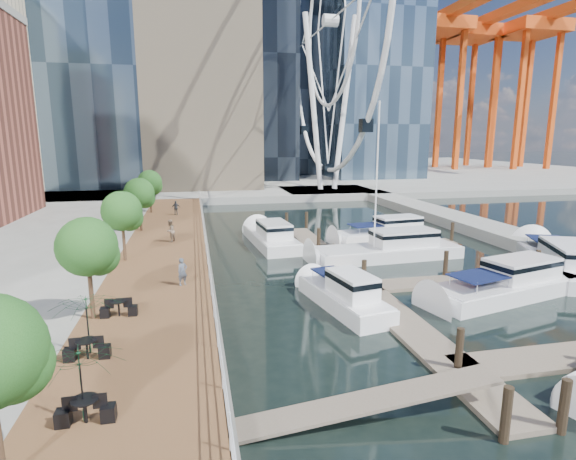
{
  "coord_description": "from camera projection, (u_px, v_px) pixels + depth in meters",
  "views": [
    {
      "loc": [
        -6.75,
        -16.3,
        8.9
      ],
      "look_at": [
        -0.81,
        11.97,
        3.0
      ],
      "focal_mm": 28.0,
      "sensor_mm": 36.0,
      "label": 1
    }
  ],
  "objects": [
    {
      "name": "ground",
      "position": [
        366.0,
        355.0,
        18.77
      ],
      "size": [
        520.0,
        520.0,
        0.0
      ],
      "primitive_type": "plane",
      "color": "black",
      "rests_on": "ground"
    },
    {
      "name": "boardwalk",
      "position": [
        164.0,
        261.0,
        31.24
      ],
      "size": [
        6.0,
        60.0,
        1.0
      ],
      "primitive_type": "cube",
      "color": "brown",
      "rests_on": "ground"
    },
    {
      "name": "seawall",
      "position": [
        208.0,
        259.0,
        31.84
      ],
      "size": [
        0.25,
        60.0,
        1.0
      ],
      "primitive_type": "cube",
      "color": "#595954",
      "rests_on": "ground"
    },
    {
      "name": "land_far",
      "position": [
        220.0,
        171.0,
        116.47
      ],
      "size": [
        200.0,
        114.0,
        1.0
      ],
      "primitive_type": "cube",
      "color": "gray",
      "rests_on": "ground"
    },
    {
      "name": "breakwater",
      "position": [
        488.0,
        230.0,
        41.87
      ],
      "size": [
        4.0,
        60.0,
        1.0
      ],
      "primitive_type": "cube",
      "color": "gray",
      "rests_on": "ground"
    },
    {
      "name": "pier",
      "position": [
        327.0,
        192.0,
        71.35
      ],
      "size": [
        14.0,
        12.0,
        1.0
      ],
      "primitive_type": "cube",
      "color": "gray",
      "rests_on": "ground"
    },
    {
      "name": "railing",
      "position": [
        206.0,
        245.0,
        31.62
      ],
      "size": [
        0.1,
        60.0,
        1.05
      ],
      "primitive_type": null,
      "color": "white",
      "rests_on": "boardwalk"
    },
    {
      "name": "floating_docks",
      "position": [
        423.0,
        267.0,
        29.84
      ],
      "size": [
        16.0,
        34.0,
        2.6
      ],
      "color": "#6D6051",
      "rests_on": "ground"
    },
    {
      "name": "ferris_wheel",
      "position": [
        330.0,
        21.0,
        66.26
      ],
      "size": [
        5.8,
        45.6,
        47.8
      ],
      "color": "white",
      "rests_on": "ground"
    },
    {
      "name": "port_cranes",
      "position": [
        474.0,
        96.0,
        120.12
      ],
      "size": [
        40.0,
        52.0,
        38.0
      ],
      "color": "#D84C14",
      "rests_on": "ground"
    },
    {
      "name": "street_trees",
      "position": [
        122.0,
        211.0,
        29.04
      ],
      "size": [
        2.6,
        42.6,
        4.6
      ],
      "color": "#3F2B1C",
      "rests_on": "ground"
    },
    {
      "name": "cafe_tables",
      "position": [
        87.0,
        376.0,
        14.48
      ],
      "size": [
        2.5,
        13.7,
        0.74
      ],
      "color": "black",
      "rests_on": "ground"
    },
    {
      "name": "yacht_foreground",
      "position": [
        504.0,
        297.0,
        25.73
      ],
      "size": [
        11.31,
        5.47,
        2.15
      ],
      "primitive_type": null,
      "rotation": [
        0.0,
        0.0,
        1.81
      ],
      "color": "silver",
      "rests_on": "ground"
    },
    {
      "name": "pedestrian_near",
      "position": [
        182.0,
        272.0,
        24.5
      ],
      "size": [
        0.66,
        0.58,
        1.53
      ],
      "primitive_type": "imported",
      "rotation": [
        0.0,
        0.0,
        0.48
      ],
      "color": "#464F5D",
      "rests_on": "boardwalk"
    },
    {
      "name": "pedestrian_mid",
      "position": [
        170.0,
        231.0,
        34.77
      ],
      "size": [
        0.98,
        1.06,
        1.75
      ],
      "primitive_type": "imported",
      "rotation": [
        0.0,
        0.0,
        -2.05
      ],
      "color": "gray",
      "rests_on": "boardwalk"
    },
    {
      "name": "pedestrian_far",
      "position": [
        176.0,
        208.0,
        47.08
      ],
      "size": [
        0.89,
        0.38,
        1.52
      ],
      "primitive_type": "imported",
      "rotation": [
        0.0,
        0.0,
        3.15
      ],
      "color": "#2E333A",
      "rests_on": "boardwalk"
    },
    {
      "name": "moored_yachts",
      "position": [
        404.0,
        263.0,
        32.74
      ],
      "size": [
        24.3,
        33.2,
        11.5
      ],
      "color": "silver",
      "rests_on": "ground"
    },
    {
      "name": "cafe_seating",
      "position": [
        63.0,
        404.0,
        11.66
      ],
      "size": [
        3.67,
        13.96,
        2.27
      ],
      "color": "#0F371D",
      "rests_on": "ground"
    }
  ]
}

